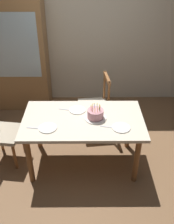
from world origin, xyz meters
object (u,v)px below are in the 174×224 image
object	(u,v)px
plate_near_celebrant	(48,128)
china_cabinet	(15,56)
birthday_cake	(95,114)
plate_far_side	(77,110)
chair_spindle_back	(95,106)
dining_table	(83,125)
plate_near_guest	(121,128)

from	to	relation	value
plate_near_celebrant	china_cabinet	size ratio (longest dim) A/B	0.12
birthday_cake	plate_far_side	size ratio (longest dim) A/B	1.27
chair_spindle_back	china_cabinet	xyz separation A→B (m)	(-1.35, 0.81, 0.49)
dining_table	plate_near_guest	distance (m)	0.50
birthday_cake	plate_far_side	bearing A→B (deg)	141.39
plate_near_celebrant	plate_far_side	distance (m)	0.51
dining_table	plate_near_celebrant	xyz separation A→B (m)	(-0.42, -0.19, 0.10)
plate_far_side	china_cabinet	distance (m)	1.76
china_cabinet	dining_table	bearing A→B (deg)	-52.97
dining_table	chair_spindle_back	world-z (taller)	chair_spindle_back
plate_near_guest	dining_table	bearing A→B (deg)	156.94
chair_spindle_back	plate_near_guest	bearing A→B (deg)	-73.84
dining_table	plate_near_guest	world-z (taller)	plate_near_guest
birthday_cake	china_cabinet	world-z (taller)	china_cabinet
birthday_cake	plate_near_celebrant	bearing A→B (deg)	-160.42
plate_near_guest	china_cabinet	size ratio (longest dim) A/B	0.12
dining_table	china_cabinet	xyz separation A→B (m)	(-1.18, 1.56, 0.31)
dining_table	plate_far_side	world-z (taller)	plate_far_side
birthday_cake	plate_far_side	distance (m)	0.30
plate_near_celebrant	china_cabinet	xyz separation A→B (m)	(-0.76, 1.75, 0.21)
dining_table	plate_near_guest	bearing A→B (deg)	-23.06
plate_far_side	china_cabinet	xyz separation A→B (m)	(-1.10, 1.36, 0.21)
plate_near_guest	chair_spindle_back	distance (m)	1.02
plate_near_guest	chair_spindle_back	world-z (taller)	chair_spindle_back
birthday_cake	plate_near_guest	size ratio (longest dim) A/B	1.27
plate_near_guest	plate_far_side	bearing A→B (deg)	143.87
china_cabinet	plate_near_guest	bearing A→B (deg)	-47.07
plate_near_celebrant	plate_near_guest	world-z (taller)	same
plate_far_side	plate_near_celebrant	bearing A→B (deg)	-131.37
dining_table	china_cabinet	bearing A→B (deg)	127.03
plate_near_celebrant	plate_far_side	world-z (taller)	same
dining_table	plate_far_side	xyz separation A→B (m)	(-0.08, 0.19, 0.10)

